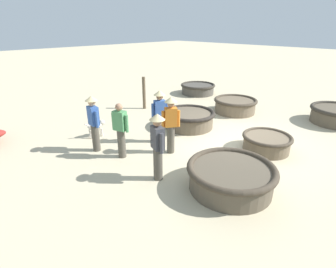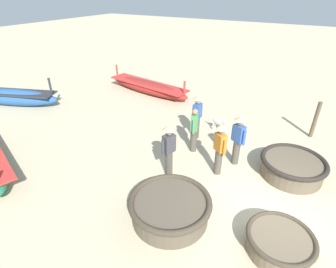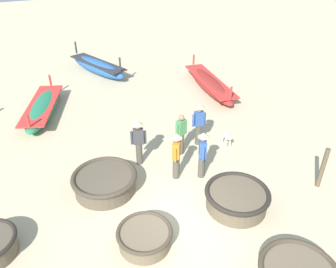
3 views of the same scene
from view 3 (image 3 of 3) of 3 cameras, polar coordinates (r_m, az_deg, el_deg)
The scene contains 14 objects.
ground_plane at distance 9.30m, azimuth 1.46°, elevation -15.68°, with size 80.00×80.00×0.00m, color #C6B793.
coracle_center at distance 9.80m, azimuth 11.89°, elevation -10.85°, with size 1.88×1.88×0.60m.
coracle_far_left at distance 10.33m, azimuth -10.95°, elevation -8.14°, with size 2.01×2.01×0.60m.
coracle_tilted at distance 8.70m, azimuth -4.08°, elevation -17.41°, with size 1.43×1.43×0.49m.
long_boat_white_hull at distance 19.36m, azimuth -12.13°, elevation 11.38°, with size 2.47×4.56×1.42m.
long_boat_blue_hull at distance 16.98m, azimuth 7.22°, elevation 8.67°, with size 1.67×5.20×1.11m.
long_boat_red_hull at distance 15.44m, azimuth -21.00°, elevation 4.29°, with size 2.42×4.50×1.04m.
fisherman_crouching at distance 11.50m, azimuth 2.30°, elevation 0.09°, with size 0.51×0.32×1.57m.
fisherman_hauling at distance 10.26m, azimuth 1.46°, elevation -3.36°, with size 0.38×0.45×1.67m.
fisherman_with_hat at distance 10.36m, azimuth 6.03°, elevation -3.18°, with size 0.36×0.49×1.67m.
fisherman_standing_left at distance 10.97m, azimuth -5.15°, elevation -0.99°, with size 0.51×0.36×1.67m.
fisherman_standing_right at distance 12.04m, azimuth 5.40°, elevation 2.16°, with size 0.53×0.36×1.67m.
dog at distance 12.37m, azimuth 10.28°, elevation -0.53°, with size 0.28×0.68×0.55m.
mooring_post_mid_beach at distance 11.13m, azimuth 25.32°, elevation -5.37°, with size 0.14×0.14×1.41m, color brown.
Camera 3 is at (-2.86, -5.66, 6.80)m, focal length 35.00 mm.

